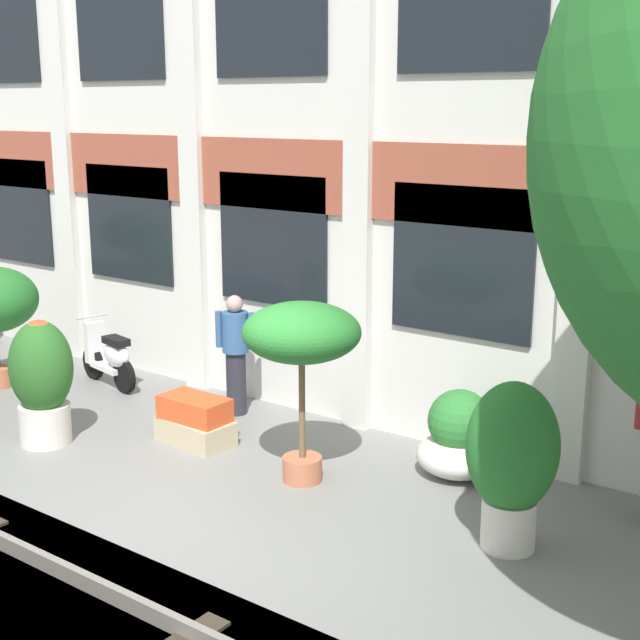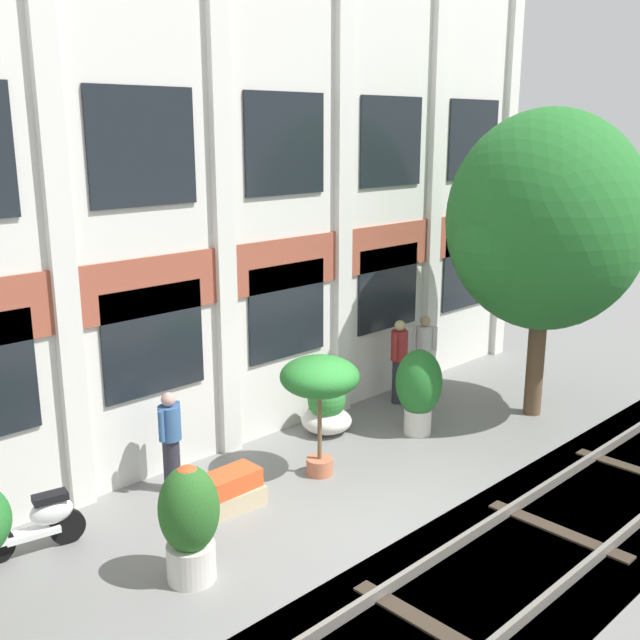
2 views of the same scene
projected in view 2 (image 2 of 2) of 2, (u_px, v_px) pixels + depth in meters
The scene contains 13 objects.
ground_plane at pixel (358, 512), 10.88m from camera, with size 80.00×80.00×0.00m, color slate.
apartment_facade at pixel (212, 200), 12.08m from camera, with size 16.86×0.64×8.63m.
rail_tracks at pixel (493, 588), 9.31m from camera, with size 24.50×2.80×0.43m.
broadleaf_tree at pixel (546, 226), 13.71m from camera, with size 3.83×3.65×5.79m.
potted_plant_wide_bowl at pixel (327, 411), 13.63m from camera, with size 0.93×0.93×0.97m.
potted_plant_terracotta_small at pixel (320, 381), 11.68m from camera, with size 1.25×1.25×1.97m.
potted_plant_glazed_jar at pixel (419, 387), 13.46m from camera, with size 0.84×0.84×1.59m.
potted_plant_square_trough at pixel (231, 491), 10.93m from camera, with size 0.98×0.60×0.58m.
potted_plant_stone_basin at pixel (189, 518), 9.07m from camera, with size 0.75×0.75×1.52m.
scooter_second_parked at pixel (36, 521), 9.78m from camera, with size 1.37×0.56×0.98m.
resident_by_doorway at pixel (399, 359), 14.97m from camera, with size 0.51×0.34×1.72m.
resident_watching_tracks at pixel (170, 439), 11.33m from camera, with size 0.49×0.34×1.59m.
resident_near_plants at pixel (424, 351), 15.67m from camera, with size 0.34×0.50×1.63m.
Camera 2 is at (-7.25, -6.66, 5.44)m, focal length 42.00 mm.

